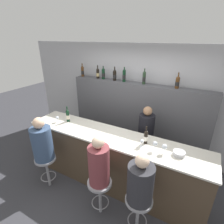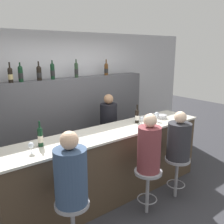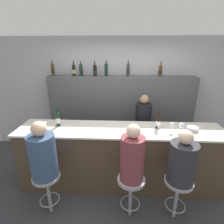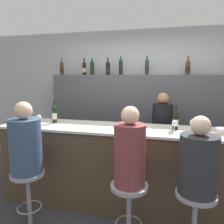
{
  "view_description": "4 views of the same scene",
  "coord_description": "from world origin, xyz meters",
  "px_view_note": "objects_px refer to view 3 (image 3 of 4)",
  "views": [
    {
      "loc": [
        1.31,
        -2.03,
        2.72
      ],
      "look_at": [
        0.0,
        0.35,
        1.54
      ],
      "focal_mm": 28.0,
      "sensor_mm": 36.0,
      "label": 1
    },
    {
      "loc": [
        -2.17,
        -2.5,
        2.29
      ],
      "look_at": [
        0.03,
        0.31,
        1.38
      ],
      "focal_mm": 40.0,
      "sensor_mm": 36.0,
      "label": 2
    },
    {
      "loc": [
        -0.01,
        -2.29,
        2.33
      ],
      "look_at": [
        -0.14,
        0.27,
        1.4
      ],
      "focal_mm": 28.0,
      "sensor_mm": 36.0,
      "label": 3
    },
    {
      "loc": [
        0.5,
        -2.4,
        1.75
      ],
      "look_at": [
        -0.2,
        0.35,
        1.29
      ],
      "focal_mm": 35.0,
      "sensor_mm": 36.0,
      "label": 4
    }
  ],
  "objects_px": {
    "wine_bottle_counter_1": "(158,121)",
    "bar_stool_right": "(178,188)",
    "wine_bottle_counter_0": "(58,119)",
    "wine_bottle_backbar_3": "(95,70)",
    "wine_bottle_backbar_5": "(128,70)",
    "metal_bowl": "(193,129)",
    "guest_seated_left": "(43,154)",
    "wine_bottle_backbar_0": "(53,69)",
    "wine_bottle_backbar_2": "(81,70)",
    "wine_bottle_backbar_4": "(106,69)",
    "bartender": "(142,134)",
    "wine_glass_3": "(181,125)",
    "bar_stool_middle": "(131,187)",
    "bar_stool_left": "(47,183)",
    "wine_bottle_backbar_6": "(160,71)",
    "wine_glass_0": "(45,124)",
    "wine_glass_2": "(172,125)",
    "guest_seated_right": "(182,161)",
    "guest_seated_middle": "(132,157)",
    "wine_bottle_backbar_1": "(74,70)",
    "wine_glass_1": "(159,126)"
  },
  "relations": [
    {
      "from": "wine_bottle_counter_1",
      "to": "bar_stool_left",
      "type": "xyz_separation_m",
      "value": [
        -1.65,
        -0.72,
        -0.7
      ]
    },
    {
      "from": "wine_bottle_backbar_3",
      "to": "wine_bottle_backbar_5",
      "type": "distance_m",
      "value": 0.71
    },
    {
      "from": "wine_bottle_backbar_2",
      "to": "bar_stool_left",
      "type": "xyz_separation_m",
      "value": [
        -0.17,
        -1.84,
        -1.39
      ]
    },
    {
      "from": "wine_bottle_backbar_1",
      "to": "wine_glass_2",
      "type": "height_order",
      "value": "wine_bottle_backbar_1"
    },
    {
      "from": "wine_bottle_backbar_1",
      "to": "wine_bottle_backbar_3",
      "type": "xyz_separation_m",
      "value": [
        0.46,
        0.0,
        0.0
      ]
    },
    {
      "from": "guest_seated_left",
      "to": "guest_seated_middle",
      "type": "bearing_deg",
      "value": 0.0
    },
    {
      "from": "guest_seated_right",
      "to": "bartender",
      "type": "relative_size",
      "value": 0.49
    },
    {
      "from": "wine_glass_1",
      "to": "bar_stool_middle",
      "type": "relative_size",
      "value": 0.21
    },
    {
      "from": "wine_bottle_counter_0",
      "to": "wine_bottle_backbar_0",
      "type": "bearing_deg",
      "value": 110.91
    },
    {
      "from": "wine_bottle_backbar_4",
      "to": "wine_glass_0",
      "type": "xyz_separation_m",
      "value": [
        -0.9,
        -1.25,
        -0.74
      ]
    },
    {
      "from": "metal_bowl",
      "to": "guest_seated_right",
      "type": "bearing_deg",
      "value": -118.3
    },
    {
      "from": "wine_bottle_backbar_2",
      "to": "wine_bottle_backbar_6",
      "type": "height_order",
      "value": "wine_bottle_backbar_6"
    },
    {
      "from": "wine_glass_0",
      "to": "bartender",
      "type": "relative_size",
      "value": 0.09
    },
    {
      "from": "wine_bottle_backbar_3",
      "to": "guest_seated_middle",
      "type": "relative_size",
      "value": 0.39
    },
    {
      "from": "wine_bottle_counter_1",
      "to": "bar_stool_right",
      "type": "height_order",
      "value": "wine_bottle_counter_1"
    },
    {
      "from": "wine_bottle_counter_0",
      "to": "bar_stool_right",
      "type": "distance_m",
      "value": 2.12
    },
    {
      "from": "wine_bottle_backbar_5",
      "to": "wine_bottle_counter_1",
      "type": "bearing_deg",
      "value": -67.08
    },
    {
      "from": "wine_bottle_backbar_0",
      "to": "bartender",
      "type": "relative_size",
      "value": 0.21
    },
    {
      "from": "wine_bottle_backbar_1",
      "to": "guest_seated_middle",
      "type": "relative_size",
      "value": 0.39
    },
    {
      "from": "wine_bottle_backbar_5",
      "to": "bartender",
      "type": "relative_size",
      "value": 0.22
    },
    {
      "from": "wine_bottle_backbar_2",
      "to": "bartender",
      "type": "xyz_separation_m",
      "value": [
        1.31,
        -0.56,
        -1.21
      ]
    },
    {
      "from": "wine_bottle_backbar_5",
      "to": "wine_bottle_backbar_4",
      "type": "bearing_deg",
      "value": -180.0
    },
    {
      "from": "wine_bottle_counter_0",
      "to": "metal_bowl",
      "type": "distance_m",
      "value": 2.22
    },
    {
      "from": "metal_bowl",
      "to": "guest_seated_left",
      "type": "distance_m",
      "value": 2.29
    },
    {
      "from": "wine_bottle_backbar_5",
      "to": "bar_stool_middle",
      "type": "bearing_deg",
      "value": -89.38
    },
    {
      "from": "metal_bowl",
      "to": "wine_bottle_counter_0",
      "type": "bearing_deg",
      "value": 178.34
    },
    {
      "from": "wine_bottle_backbar_3",
      "to": "wine_bottle_backbar_5",
      "type": "xyz_separation_m",
      "value": [
        0.71,
        -0.0,
        0.02
      ]
    },
    {
      "from": "wine_bottle_backbar_4",
      "to": "wine_glass_3",
      "type": "distance_m",
      "value": 1.92
    },
    {
      "from": "wine_bottle_backbar_3",
      "to": "wine_bottle_backbar_0",
      "type": "bearing_deg",
      "value": -180.0
    },
    {
      "from": "wine_bottle_backbar_0",
      "to": "bar_stool_left",
      "type": "distance_m",
      "value": 2.35
    },
    {
      "from": "wine_bottle_backbar_2",
      "to": "guest_seated_middle",
      "type": "distance_m",
      "value": 2.29
    },
    {
      "from": "guest_seated_left",
      "to": "guest_seated_right",
      "type": "xyz_separation_m",
      "value": [
        1.84,
        0.0,
        -0.04
      ]
    },
    {
      "from": "wine_bottle_backbar_3",
      "to": "bar_stool_middle",
      "type": "xyz_separation_m",
      "value": [
        0.73,
        -1.84,
        -1.39
      ]
    },
    {
      "from": "wine_glass_0",
      "to": "bartender",
      "type": "distance_m",
      "value": 1.87
    },
    {
      "from": "wine_bottle_backbar_5",
      "to": "guest_seated_right",
      "type": "bearing_deg",
      "value": -70.11
    },
    {
      "from": "bartender",
      "to": "wine_glass_1",
      "type": "bearing_deg",
      "value": -77.44
    },
    {
      "from": "wine_glass_3",
      "to": "bar_stool_middle",
      "type": "distance_m",
      "value": 1.2
    },
    {
      "from": "bar_stool_middle",
      "to": "guest_seated_right",
      "type": "xyz_separation_m",
      "value": [
        0.65,
        0.0,
        0.45
      ]
    },
    {
      "from": "wine_bottle_backbar_0",
      "to": "metal_bowl",
      "type": "xyz_separation_m",
      "value": [
        2.65,
        -1.19,
        -0.79
      ]
    },
    {
      "from": "wine_bottle_backbar_4",
      "to": "bar_stool_left",
      "type": "relative_size",
      "value": 0.49
    },
    {
      "from": "wine_bottle_counter_0",
      "to": "wine_bottle_backbar_2",
      "type": "height_order",
      "value": "wine_bottle_backbar_2"
    },
    {
      "from": "wine_glass_0",
      "to": "guest_seated_left",
      "type": "bearing_deg",
      "value": -71.76
    },
    {
      "from": "wine_bottle_counter_0",
      "to": "wine_bottle_backbar_0",
      "type": "relative_size",
      "value": 1.02
    },
    {
      "from": "bar_stool_left",
      "to": "wine_bottle_backbar_2",
      "type": "bearing_deg",
      "value": 84.88
    },
    {
      "from": "wine_bottle_backbar_6",
      "to": "wine_glass_2",
      "type": "relative_size",
      "value": 1.89
    },
    {
      "from": "bar_stool_left",
      "to": "guest_seated_left",
      "type": "height_order",
      "value": "guest_seated_left"
    },
    {
      "from": "guest_seated_right",
      "to": "metal_bowl",
      "type": "bearing_deg",
      "value": 61.7
    },
    {
      "from": "guest_seated_middle",
      "to": "wine_bottle_backbar_3",
      "type": "bearing_deg",
      "value": 111.52
    },
    {
      "from": "wine_bottle_backbar_4",
      "to": "bartender",
      "type": "bearing_deg",
      "value": -36.12
    },
    {
      "from": "wine_glass_3",
      "to": "metal_bowl",
      "type": "relative_size",
      "value": 0.88
    }
  ]
}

